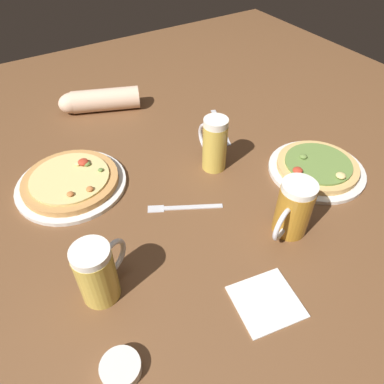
{
  "coord_description": "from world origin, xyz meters",
  "views": [
    {
      "loc": [
        -0.38,
        -0.62,
        0.71
      ],
      "look_at": [
        0.0,
        0.0,
        0.02
      ],
      "focal_mm": 33.95,
      "sensor_mm": 36.0,
      "label": 1
    }
  ],
  "objects": [
    {
      "name": "beer_mug_pale",
      "position": [
        0.13,
        0.09,
        0.08
      ],
      "size": [
        0.07,
        0.13,
        0.17
      ],
      "color": "gold",
      "rests_on": "ground_plane"
    },
    {
      "name": "fork_left",
      "position": [
        -0.04,
        -0.02,
        0.0
      ],
      "size": [
        0.19,
        0.11,
        0.01
      ],
      "color": "silver",
      "rests_on": "ground_plane"
    },
    {
      "name": "pizza_plate_far",
      "position": [
        -0.27,
        0.22,
        0.02
      ],
      "size": [
        0.31,
        0.31,
        0.05
      ],
      "color": "silver",
      "rests_on": "ground_plane"
    },
    {
      "name": "napkin_folded",
      "position": [
        -0.03,
        -0.36,
        0.0
      ],
      "size": [
        0.16,
        0.15,
        0.01
      ],
      "primitive_type": "cube",
      "rotation": [
        0.0,
        0.0,
        -0.17
      ],
      "color": "white",
      "rests_on": "ground_plane"
    },
    {
      "name": "beer_mug_amber",
      "position": [
        -0.32,
        -0.15,
        0.08
      ],
      "size": [
        0.13,
        0.09,
        0.15
      ],
      "color": "gold",
      "rests_on": "ground_plane"
    },
    {
      "name": "beer_mug_dark",
      "position": [
        0.15,
        -0.23,
        0.08
      ],
      "size": [
        0.14,
        0.09,
        0.15
      ],
      "color": "#B27A23",
      "rests_on": "ground_plane"
    },
    {
      "name": "knife_right",
      "position": [
        0.27,
        0.25,
        0.0
      ],
      "size": [
        0.1,
        0.22,
        0.01
      ],
      "color": "silver",
      "rests_on": "ground_plane"
    },
    {
      "name": "ramekin_sauce",
      "position": [
        -0.36,
        -0.33,
        0.01
      ],
      "size": [
        0.08,
        0.08,
        0.03
      ],
      "primitive_type": "cylinder",
      "color": "silver",
      "rests_on": "ground_plane"
    },
    {
      "name": "pizza_plate_near",
      "position": [
        0.38,
        -0.1,
        0.02
      ],
      "size": [
        0.29,
        0.29,
        0.05
      ],
      "color": "silver",
      "rests_on": "ground_plane"
    },
    {
      "name": "diner_arm",
      "position": [
        -0.05,
        0.58,
        0.04
      ],
      "size": [
        0.29,
        0.17,
        0.08
      ],
      "color": "beige",
      "rests_on": "ground_plane"
    },
    {
      "name": "ground_plane",
      "position": [
        0.0,
        0.0,
        -0.01
      ],
      "size": [
        2.4,
        2.4,
        0.03
      ],
      "primitive_type": "cube",
      "color": "brown"
    }
  ]
}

